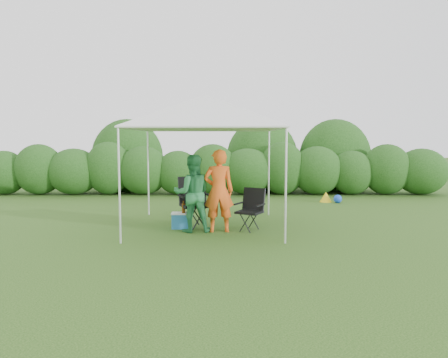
{
  "coord_description": "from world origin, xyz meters",
  "views": [
    {
      "loc": [
        0.39,
        -8.81,
        1.9
      ],
      "look_at": [
        0.39,
        0.4,
        1.05
      ],
      "focal_mm": 35.0,
      "sensor_mm": 36.0,
      "label": 1
    }
  ],
  "objects_px": {
    "woman": "(193,193)",
    "cooler": "(181,220)",
    "canopy": "(206,112)",
    "man": "(219,191)",
    "chair_right": "(251,206)",
    "chair_left": "(194,199)"
  },
  "relations": [
    {
      "from": "cooler",
      "to": "canopy",
      "type": "bearing_deg",
      "value": 13.06
    },
    {
      "from": "man",
      "to": "cooler",
      "type": "bearing_deg",
      "value": -28.9
    },
    {
      "from": "man",
      "to": "cooler",
      "type": "xyz_separation_m",
      "value": [
        -0.81,
        0.34,
        -0.67
      ]
    },
    {
      "from": "man",
      "to": "canopy",
      "type": "bearing_deg",
      "value": -66.42
    },
    {
      "from": "chair_right",
      "to": "woman",
      "type": "height_order",
      "value": "woman"
    },
    {
      "from": "canopy",
      "to": "man",
      "type": "height_order",
      "value": "canopy"
    },
    {
      "from": "canopy",
      "to": "cooler",
      "type": "distance_m",
      "value": 2.36
    },
    {
      "from": "man",
      "to": "woman",
      "type": "bearing_deg",
      "value": -6.83
    },
    {
      "from": "woman",
      "to": "cooler",
      "type": "height_order",
      "value": "woman"
    },
    {
      "from": "canopy",
      "to": "man",
      "type": "distance_m",
      "value": 1.71
    },
    {
      "from": "chair_right",
      "to": "chair_left",
      "type": "distance_m",
      "value": 1.27
    },
    {
      "from": "chair_right",
      "to": "cooler",
      "type": "bearing_deg",
      "value": -157.08
    },
    {
      "from": "man",
      "to": "cooler",
      "type": "distance_m",
      "value": 1.11
    },
    {
      "from": "canopy",
      "to": "woman",
      "type": "distance_m",
      "value": 1.76
    },
    {
      "from": "cooler",
      "to": "man",
      "type": "bearing_deg",
      "value": -25.07
    },
    {
      "from": "chair_left",
      "to": "woman",
      "type": "bearing_deg",
      "value": -110.51
    },
    {
      "from": "cooler",
      "to": "woman",
      "type": "bearing_deg",
      "value": -52.62
    },
    {
      "from": "chair_right",
      "to": "chair_left",
      "type": "height_order",
      "value": "chair_left"
    },
    {
      "from": "chair_right",
      "to": "cooler",
      "type": "relative_size",
      "value": 2.13
    },
    {
      "from": "woman",
      "to": "cooler",
      "type": "distance_m",
      "value": 0.76
    },
    {
      "from": "man",
      "to": "chair_left",
      "type": "bearing_deg",
      "value": -50.76
    },
    {
      "from": "chair_right",
      "to": "man",
      "type": "xyz_separation_m",
      "value": [
        -0.68,
        -0.18,
        0.35
      ]
    }
  ]
}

